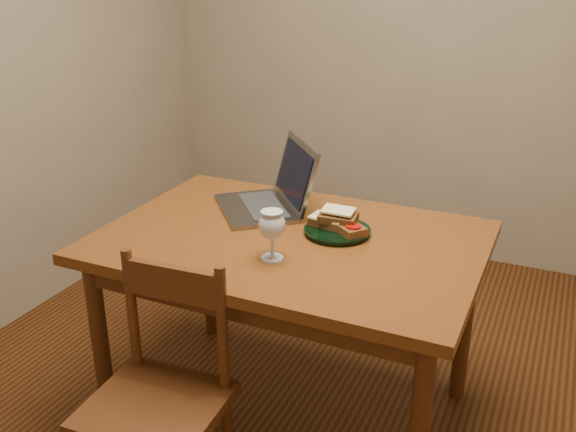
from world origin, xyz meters
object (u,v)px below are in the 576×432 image
at_px(plate, 337,231).
at_px(laptop, 274,192).
at_px(chair, 158,388).
at_px(milk_glass, 272,235).
at_px(table, 290,259).

bearing_deg(plate, laptop, 156.85).
bearing_deg(chair, laptop, 86.72).
relative_size(milk_glass, laptop, 0.35).
bearing_deg(chair, plate, 62.19).
height_order(chair, milk_glass, milk_glass).
height_order(milk_glass, laptop, laptop).
height_order(plate, laptop, laptop).
xyz_separation_m(milk_glass, laptop, (-0.19, 0.40, -0.02)).
xyz_separation_m(table, plate, (0.14, 0.09, 0.10)).
xyz_separation_m(plate, milk_glass, (-0.12, -0.27, 0.07)).
bearing_deg(milk_glass, plate, 66.23).
xyz_separation_m(table, milk_glass, (0.02, -0.18, 0.17)).
height_order(plate, milk_glass, milk_glass).
distance_m(milk_glass, laptop, 0.44).
bearing_deg(milk_glass, table, 95.99).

